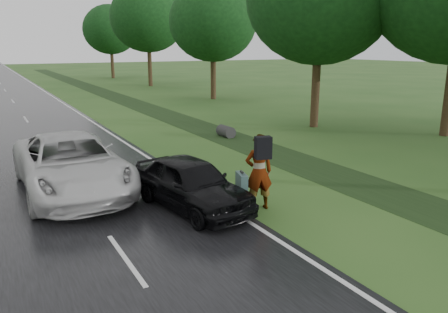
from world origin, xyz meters
TOP-DOWN VIEW (x-y plane):
  - edge_stripe_east at (6.75, 45.00)m, footprint 0.12×180.00m
  - drainage_ditch at (11.50, 18.71)m, footprint 2.20×120.00m
  - tree_east_c at (18.20, 24.00)m, footprint 7.00×7.00m
  - tree_east_d at (17.80, 38.00)m, footprint 8.00×8.00m
  - tree_east_f at (17.50, 52.00)m, footprint 7.20×7.20m
  - pedestrian at (7.49, 1.16)m, footprint 0.99×0.99m
  - white_pickup at (3.41, 5.00)m, footprint 2.81×6.06m
  - dark_sedan at (5.92, 2.00)m, footprint 2.30×4.28m

SIDE VIEW (x-z plane):
  - drainage_ditch at x=11.50m, z-range -0.24..0.32m
  - edge_stripe_east at x=6.75m, z-range 0.04..0.05m
  - dark_sedan at x=5.92m, z-range 0.04..1.43m
  - white_pickup at x=3.41m, z-range 0.04..1.72m
  - pedestrian at x=7.49m, z-range 0.03..2.09m
  - tree_east_c at x=18.20m, z-range 1.49..10.78m
  - tree_east_f at x=17.50m, z-range 1.56..11.18m
  - tree_east_d at x=17.80m, z-range 1.77..12.53m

